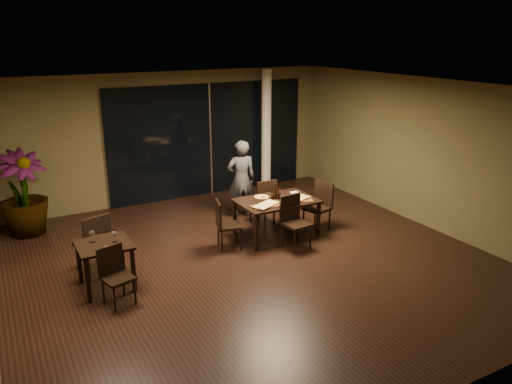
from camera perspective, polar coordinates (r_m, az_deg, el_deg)
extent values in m
plane|color=black|center=(8.82, -0.63, -8.01)|extent=(8.00, 8.00, 0.00)
cube|color=brown|center=(11.90, -9.93, 6.22)|extent=(8.00, 0.10, 3.00)
cube|color=brown|center=(5.30, 20.71, -9.68)|extent=(8.00, 0.10, 3.00)
cube|color=brown|center=(10.72, 18.86, 4.26)|extent=(0.10, 8.00, 3.00)
cube|color=silver|center=(7.97, -0.71, 11.91)|extent=(8.00, 8.00, 0.04)
cube|color=black|center=(12.20, -5.30, 5.98)|extent=(5.00, 0.06, 2.70)
cylinder|color=white|center=(12.51, 1.19, 7.05)|extent=(0.24, 0.24, 3.00)
cube|color=black|center=(9.64, 2.36, -1.02)|extent=(1.50, 1.00, 0.04)
cube|color=black|center=(9.09, 0.02, -4.72)|extent=(0.06, 0.06, 0.71)
cube|color=black|center=(9.78, 7.14, -3.19)|extent=(0.06, 0.06, 0.71)
cube|color=black|center=(9.82, -2.45, -2.98)|extent=(0.06, 0.06, 0.71)
cube|color=black|center=(10.46, 4.34, -1.69)|extent=(0.06, 0.06, 0.71)
cube|color=black|center=(8.05, -17.03, -5.75)|extent=(0.80, 0.80, 0.04)
cube|color=black|center=(7.85, -18.68, -9.57)|extent=(0.06, 0.06, 0.71)
cube|color=black|center=(7.97, -13.84, -8.70)|extent=(0.06, 0.06, 0.71)
cube|color=black|center=(8.46, -19.55, -7.62)|extent=(0.06, 0.06, 0.71)
cube|color=black|center=(8.57, -15.06, -6.85)|extent=(0.06, 0.06, 0.71)
cube|color=black|center=(10.38, 0.68, -1.16)|extent=(0.45, 0.45, 0.05)
cylinder|color=black|center=(10.70, 1.05, -1.89)|extent=(0.04, 0.04, 0.46)
cylinder|color=black|center=(10.53, -0.70, -2.22)|extent=(0.04, 0.04, 0.46)
cylinder|color=black|center=(10.40, 2.07, -2.49)|extent=(0.04, 0.04, 0.46)
cylinder|color=black|center=(10.22, 0.28, -2.84)|extent=(0.04, 0.04, 0.46)
cube|color=black|center=(10.13, 1.25, -0.11)|extent=(0.45, 0.04, 0.51)
cube|color=black|center=(9.22, 4.66, -3.70)|extent=(0.50, 0.50, 0.05)
cylinder|color=black|center=(9.07, 4.44, -5.68)|extent=(0.04, 0.04, 0.47)
cylinder|color=black|center=(9.29, 6.25, -5.14)|extent=(0.04, 0.04, 0.47)
cylinder|color=black|center=(9.34, 3.01, -4.93)|extent=(0.04, 0.04, 0.47)
cylinder|color=black|center=(9.55, 4.80, -4.43)|extent=(0.04, 0.04, 0.47)
cube|color=black|center=(9.28, 3.90, -1.83)|extent=(0.46, 0.09, 0.52)
cube|color=black|center=(9.22, -3.09, -3.87)|extent=(0.52, 0.52, 0.05)
cylinder|color=black|center=(9.18, -1.78, -5.43)|extent=(0.03, 0.03, 0.44)
cylinder|color=black|center=(9.49, -2.25, -4.62)|extent=(0.03, 0.03, 0.44)
cylinder|color=black|center=(9.12, -3.92, -5.64)|extent=(0.03, 0.03, 0.44)
cylinder|color=black|center=(9.43, -4.32, -4.81)|extent=(0.03, 0.03, 0.44)
cube|color=black|center=(9.10, -4.31, -2.56)|extent=(0.14, 0.42, 0.48)
cube|color=black|center=(10.09, 6.98, -1.86)|extent=(0.56, 0.56, 0.05)
cylinder|color=black|center=(10.14, 5.45, -3.10)|extent=(0.04, 0.04, 0.46)
cylinder|color=black|center=(9.92, 7.10, -3.64)|extent=(0.04, 0.04, 0.46)
cylinder|color=black|center=(10.41, 6.77, -2.58)|extent=(0.04, 0.04, 0.46)
cylinder|color=black|center=(10.20, 8.40, -3.09)|extent=(0.04, 0.04, 0.46)
cube|color=black|center=(10.16, 7.76, -0.21)|extent=(0.17, 0.45, 0.52)
cube|color=black|center=(8.72, -18.19, -5.71)|extent=(0.60, 0.60, 0.05)
cylinder|color=black|center=(9.06, -17.51, -6.44)|extent=(0.04, 0.04, 0.49)
cylinder|color=black|center=(8.91, -19.75, -7.11)|extent=(0.04, 0.04, 0.49)
cylinder|color=black|center=(8.73, -16.27, -7.25)|extent=(0.04, 0.04, 0.49)
cylinder|color=black|center=(8.58, -18.58, -7.96)|extent=(0.04, 0.04, 0.49)
cube|color=black|center=(8.43, -17.67, -4.44)|extent=(0.48, 0.18, 0.55)
cube|color=black|center=(7.65, -15.50, -9.52)|extent=(0.50, 0.50, 0.05)
cylinder|color=black|center=(7.55, -15.85, -11.72)|extent=(0.03, 0.03, 0.41)
cylinder|color=black|center=(7.68, -13.66, -10.98)|extent=(0.03, 0.03, 0.41)
cylinder|color=black|center=(7.81, -17.05, -10.78)|extent=(0.03, 0.03, 0.41)
cylinder|color=black|center=(7.94, -14.91, -10.08)|extent=(0.03, 0.03, 0.41)
cube|color=black|center=(7.70, -16.31, -7.50)|extent=(0.40, 0.14, 0.46)
imported|color=#323437|center=(10.63, -1.70, 1.46)|extent=(0.64, 0.50, 1.69)
imported|color=#1A4A18|center=(10.73, -25.09, -0.14)|extent=(1.20, 1.20, 1.68)
cube|color=#452A16|center=(9.28, 1.16, -1.58)|extent=(0.57, 0.31, 0.01)
cube|color=#492E17|center=(9.64, 4.73, -0.90)|extent=(0.66, 0.50, 0.01)
cylinder|color=red|center=(9.76, 0.64, -0.59)|extent=(0.28, 0.28, 0.01)
cylinder|color=white|center=(9.55, 0.87, -0.79)|extent=(0.07, 0.07, 0.08)
cylinder|color=white|center=(9.78, 3.08, -0.37)|extent=(0.07, 0.07, 0.08)
cube|color=white|center=(9.83, 5.27, -0.53)|extent=(0.20, 0.15, 0.01)
cube|color=white|center=(10.09, 4.46, -0.02)|extent=(0.19, 0.12, 0.01)
cube|color=silver|center=(7.84, -16.18, -6.09)|extent=(0.20, 0.15, 0.01)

